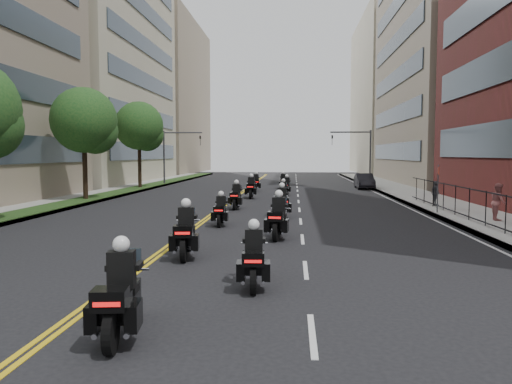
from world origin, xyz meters
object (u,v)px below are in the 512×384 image
motorcycle_4 (221,212)px  motorcycle_11 (283,182)px  motorcycle_6 (236,197)px  pedestrian_c (435,193)px  motorcycle_5 (282,204)px  parked_sedan (364,181)px  motorcycle_10 (256,183)px  motorcycle_8 (251,188)px  motorcycle_2 (186,234)px  motorcycle_7 (283,193)px  motorcycle_9 (287,187)px  motorcycle_1 (254,260)px  pedestrian_b (498,202)px  motorcycle_3 (278,219)px  motorcycle_0 (120,298)px

motorcycle_4 → motorcycle_11: motorcycle_11 is taller
motorcycle_6 → pedestrian_c: size_ratio=1.57×
motorcycle_4 → motorcycle_5: (2.68, 3.19, 0.08)m
motorcycle_6 → parked_sedan: 20.41m
motorcycle_10 → motorcycle_6: bearing=-94.4°
motorcycle_5 → motorcycle_6: motorcycle_5 is taller
motorcycle_5 → motorcycle_8: bearing=97.5°
motorcycle_2 → motorcycle_4: motorcycle_2 is taller
motorcycle_4 → motorcycle_7: size_ratio=0.98×
motorcycle_5 → motorcycle_9: size_ratio=1.10×
parked_sedan → motorcycle_1: bearing=-101.7°
motorcycle_2 → motorcycle_8: size_ratio=1.02×
motorcycle_4 → motorcycle_9: bearing=79.1°
motorcycle_8 → pedestrian_b: (12.53, -12.36, 0.30)m
motorcycle_3 → motorcycle_11: motorcycle_3 is taller
motorcycle_8 → motorcycle_11: 10.37m
motorcycle_3 → motorcycle_6: size_ratio=1.08×
motorcycle_3 → pedestrian_b: 11.14m
motorcycle_3 → parked_sedan: (7.12, 27.87, -0.02)m
motorcycle_0 → motorcycle_3: motorcycle_3 is taller
motorcycle_5 → motorcycle_6: size_ratio=1.03×
motorcycle_7 → motorcycle_10: motorcycle_10 is taller
motorcycle_7 → motorcycle_9: motorcycle_9 is taller
motorcycle_9 → motorcycle_8: bearing=-121.9°
motorcycle_2 → pedestrian_c: (11.74, 15.03, 0.16)m
pedestrian_b → motorcycle_2: bearing=134.4°
motorcycle_0 → motorcycle_4: (-0.25, 13.75, -0.09)m
motorcycle_8 → pedestrian_c: 12.90m
motorcycle_2 → motorcycle_8: 20.92m
motorcycle_2 → motorcycle_10: (0.11, 27.74, -0.05)m
motorcycle_7 → pedestrian_c: pedestrian_c is taller
motorcycle_2 → motorcycle_11: size_ratio=1.14×
motorcycle_9 → motorcycle_7: bearing=-85.6°
motorcycle_8 → motorcycle_10: bearing=89.8°
motorcycle_2 → parked_sedan: motorcycle_2 is taller
motorcycle_11 → motorcycle_2: bearing=-96.9°
motorcycle_4 → motorcycle_8: motorcycle_8 is taller
motorcycle_1 → motorcycle_4: bearing=99.2°
motorcycle_1 → pedestrian_c: bearing=59.4°
motorcycle_0 → motorcycle_6: bearing=83.4°
motorcycle_7 → pedestrian_b: bearing=-36.6°
motorcycle_8 → motorcycle_5: bearing=-78.3°
motorcycle_9 → motorcycle_10: motorcycle_10 is taller
motorcycle_1 → motorcycle_2: motorcycle_2 is taller
motorcycle_10 → pedestrian_c: (11.63, -12.72, 0.21)m
pedestrian_c → motorcycle_10: bearing=30.6°
motorcycle_1 → parked_sedan: motorcycle_1 is taller
motorcycle_4 → parked_sedan: motorcycle_4 is taller
motorcycle_7 → motorcycle_8: motorcycle_8 is taller
motorcycle_0 → motorcycle_9: bearing=78.0°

